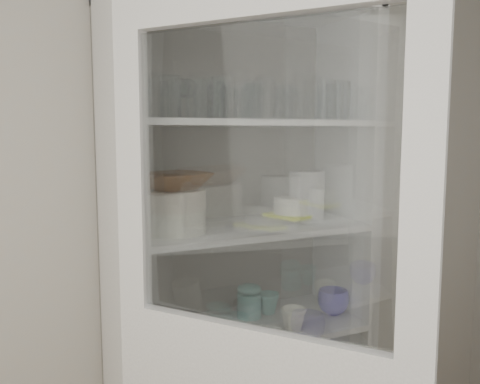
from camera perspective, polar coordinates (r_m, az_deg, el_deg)
name	(u,v)px	position (r m, az deg, el deg)	size (l,w,h in m)	color
wall_back	(172,210)	(2.08, -7.66, -2.04)	(3.60, 0.02, 2.60)	#B5B4AF
pantry_cabinet	(233,300)	(2.09, -0.75, -12.08)	(1.00, 0.45, 2.10)	silver
tumbler_0	(141,98)	(1.66, -11.02, 10.29)	(0.06, 0.06, 0.12)	silver
tumbler_1	(170,97)	(1.69, -7.82, 10.51)	(0.07, 0.07, 0.14)	silver
tumbler_2	(217,100)	(1.74, -2.64, 10.25)	(0.06, 0.06, 0.13)	silver
tumbler_3	(221,98)	(1.76, -2.13, 10.52)	(0.07, 0.07, 0.14)	silver
tumbler_4	(283,101)	(1.89, 4.85, 10.10)	(0.07, 0.07, 0.13)	silver
tumbler_5	(335,102)	(1.98, 10.63, 9.88)	(0.07, 0.07, 0.14)	silver
tumbler_6	(327,100)	(1.93, 9.69, 10.16)	(0.07, 0.07, 0.15)	silver
tumbler_7	(137,96)	(1.81, -11.44, 10.49)	(0.08, 0.08, 0.16)	silver
tumbler_8	(203,100)	(1.87, -4.18, 10.28)	(0.07, 0.07, 0.14)	silver
tumbler_9	(243,101)	(1.90, 0.34, 10.18)	(0.07, 0.07, 0.14)	silver
tumbler_10	(248,103)	(1.95, 0.89, 9.97)	(0.06, 0.06, 0.13)	silver
tumbler_11	(254,101)	(1.92, 1.56, 10.18)	(0.07, 0.07, 0.14)	silver
goblet_0	(187,98)	(1.97, -5.93, 10.50)	(0.08, 0.08, 0.17)	silver
goblet_1	(181,97)	(1.96, -6.66, 10.54)	(0.08, 0.08, 0.17)	silver
goblet_2	(291,102)	(2.12, 5.79, 10.07)	(0.07, 0.07, 0.16)	silver
goblet_3	(284,101)	(2.11, 4.99, 10.14)	(0.07, 0.07, 0.16)	silver
plate_stack_front	(174,221)	(1.82, -7.38, -3.25)	(0.23, 0.23, 0.08)	white
plate_stack_back	(143,219)	(1.91, -10.79, -3.02)	(0.21, 0.21, 0.07)	white
cream_bowl	(174,200)	(1.80, -7.41, -0.85)	(0.23, 0.23, 0.07)	beige
terracotta_bowl	(174,181)	(1.80, -7.45, 1.22)	(0.25, 0.25, 0.06)	brown
glass_platter	(293,218)	(2.06, 5.96, -2.97)	(0.31, 0.31, 0.02)	silver
yellow_trivet	(293,215)	(2.06, 5.96, -2.57)	(0.17, 0.17, 0.01)	yellow
white_ramekin	(293,205)	(2.05, 5.98, -1.48)	(0.15, 0.15, 0.07)	white
grey_bowl_stack	(307,196)	(2.07, 7.48, -0.40)	(0.14, 0.14, 0.20)	silver
mug_blue	(333,302)	(2.20, 10.43, -12.01)	(0.13, 0.13, 0.10)	#2525A0
mug_teal	(268,303)	(2.18, 3.20, -12.37)	(0.09, 0.09, 0.09)	teal
mug_white	(293,319)	(2.01, 6.02, -14.04)	(0.10, 0.10, 0.09)	white
teal_jar	(249,303)	(2.13, 1.04, -12.34)	(0.10, 0.10, 0.12)	teal
measuring_cups	(203,333)	(1.94, -4.19, -15.53)	(0.10, 0.10, 0.04)	#ADAABC
white_canister	(134,322)	(1.95, -11.76, -14.15)	(0.11, 0.11, 0.13)	white
tumbler_12	(341,101)	(2.00, 11.26, 9.99)	(0.07, 0.07, 0.15)	silver
tumbler_13	(265,99)	(1.90, 2.80, 10.42)	(0.08, 0.08, 0.15)	silver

